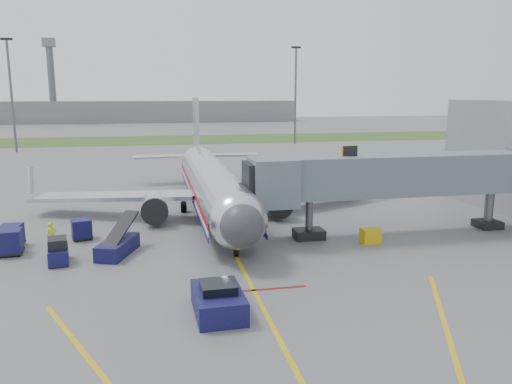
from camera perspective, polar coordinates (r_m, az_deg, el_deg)
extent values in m
plane|color=#565659|center=(31.52, -1.71, -8.47)|extent=(400.00, 400.00, 0.00)
cube|color=#2D4C1E|center=(119.83, -9.22, 5.93)|extent=(300.00, 25.00, 0.01)
cube|color=gold|center=(29.67, -1.03, -9.73)|extent=(0.25, 50.00, 0.01)
cube|color=maroon|center=(27.85, -0.26, -11.17)|extent=(6.00, 0.25, 0.01)
cube|color=gold|center=(21.61, 22.36, -19.03)|extent=(9.52, 20.04, 0.01)
cylinder|color=silver|center=(45.24, -5.02, 1.07)|extent=(3.80, 28.00, 3.80)
sphere|color=silver|center=(31.67, -2.05, -3.26)|extent=(3.80, 3.80, 3.80)
sphere|color=#38383D|center=(30.43, -1.64, -3.86)|extent=(2.74, 2.74, 2.74)
cube|color=black|center=(31.16, -1.94, -2.46)|extent=(2.20, 1.20, 0.55)
cone|color=silver|center=(61.48, -6.82, 3.69)|extent=(3.80, 5.00, 3.80)
cube|color=#B7BAC1|center=(60.60, -6.87, 7.39)|extent=(0.35, 4.20, 7.00)
cube|color=#B7BAC1|center=(45.25, -15.75, -0.47)|extent=(15.10, 8.59, 1.13)
cube|color=#B7BAC1|center=(47.12, 5.32, 0.35)|extent=(15.10, 8.59, 1.13)
cylinder|color=silver|center=(42.28, -11.53, -1.70)|extent=(2.10, 3.60, 2.10)
cylinder|color=silver|center=(43.51, 2.29, -1.11)|extent=(2.10, 3.60, 2.10)
cube|color=maroon|center=(45.56, -2.62, 0.72)|extent=(0.05, 28.00, 0.45)
cube|color=navy|center=(45.73, -2.61, -0.39)|extent=(0.05, 28.00, 0.35)
cylinder|color=black|center=(33.29, -2.31, -6.85)|extent=(0.28, 0.70, 0.70)
cylinder|color=black|center=(45.95, -8.27, -1.71)|extent=(0.50, 1.00, 1.00)
cylinder|color=black|center=(46.53, -1.86, -1.44)|extent=(0.50, 1.00, 1.00)
cube|color=slate|center=(39.19, 15.99, 1.94)|extent=(20.00, 3.00, 3.00)
cube|color=slate|center=(35.78, 1.91, 1.19)|extent=(3.20, 3.60, 3.40)
cube|color=black|center=(35.52, 0.03, 1.13)|extent=(1.60, 3.00, 2.80)
cube|color=gold|center=(37.27, 10.66, 4.52)|extent=(1.20, 0.15, 1.00)
cylinder|color=#595B60|center=(37.12, 6.10, -3.00)|extent=(0.56, 0.56, 3.10)
cube|color=black|center=(37.43, 6.06, -4.78)|extent=(2.20, 1.60, 0.70)
cylinder|color=#595B60|center=(43.99, 25.06, -1.77)|extent=(0.70, 0.70, 3.10)
cube|color=black|center=(44.26, 24.93, -3.35)|extent=(1.80, 1.80, 0.60)
cylinder|color=#595B60|center=(102.34, -26.14, 9.69)|extent=(0.44, 0.44, 20.00)
cube|color=black|center=(102.79, -26.64, 15.37)|extent=(2.00, 0.40, 0.40)
cylinder|color=#595B60|center=(108.51, 4.53, 10.79)|extent=(0.44, 0.44, 20.00)
cube|color=black|center=(108.94, 4.61, 16.16)|extent=(2.00, 0.40, 0.40)
cube|color=slate|center=(199.43, -13.22, 8.95)|extent=(120.00, 14.00, 8.00)
cylinder|color=#595B60|center=(197.40, -22.29, 11.31)|extent=(2.40, 2.40, 28.00)
cube|color=slate|center=(198.19, -22.61, 15.49)|extent=(4.00, 4.00, 3.00)
cube|color=#0C0E39|center=(25.02, -4.32, -12.43)|extent=(2.42, 3.86, 1.16)
cube|color=black|center=(24.73, -4.35, -10.87)|extent=(1.73, 1.73, 0.53)
cylinder|color=black|center=(23.73, -6.12, -14.25)|extent=(0.25, 0.85, 0.84)
cylinder|color=black|center=(24.00, -1.49, -13.88)|extent=(0.25, 0.85, 0.84)
cylinder|color=black|center=(26.22, -6.88, -11.72)|extent=(0.25, 0.85, 0.84)
cylinder|color=black|center=(26.47, -2.72, -11.42)|extent=(0.25, 0.85, 0.84)
cube|color=#0C0E39|center=(34.37, -21.65, -6.70)|extent=(1.55, 2.48, 0.93)
cube|color=black|center=(34.15, -21.75, -5.44)|extent=(1.33, 1.64, 0.65)
cylinder|color=black|center=(33.67, -22.43, -7.62)|extent=(0.27, 0.49, 0.46)
cylinder|color=black|center=(33.64, -20.84, -7.52)|extent=(0.27, 0.49, 0.46)
cylinder|color=black|center=(35.27, -22.36, -6.78)|extent=(0.27, 0.49, 0.46)
cylinder|color=black|center=(35.24, -20.85, -6.68)|extent=(0.27, 0.49, 0.46)
cube|color=#0C0E39|center=(39.20, -26.17, -4.38)|extent=(1.51, 1.51, 1.40)
cube|color=black|center=(39.38, -26.08, -5.36)|extent=(1.56, 1.56, 0.11)
cylinder|color=black|center=(39.08, -27.09, -5.63)|extent=(0.22, 0.27, 0.25)
cylinder|color=black|center=(38.72, -25.57, -5.64)|extent=(0.22, 0.27, 0.25)
cylinder|color=black|center=(40.06, -26.57, -5.19)|extent=(0.22, 0.27, 0.25)
cylinder|color=black|center=(39.71, -25.09, -5.20)|extent=(0.22, 0.27, 0.25)
cube|color=#0C0E39|center=(37.24, -26.36, -5.05)|extent=(1.66, 1.66, 1.53)
cube|color=black|center=(37.44, -26.26, -6.17)|extent=(1.71, 1.71, 0.12)
cylinder|color=black|center=(36.79, -25.49, -6.46)|extent=(0.24, 0.29, 0.28)
cylinder|color=black|center=(38.12, -26.99, -6.00)|extent=(0.24, 0.29, 0.28)
cylinder|color=black|center=(37.91, -25.23, -5.93)|extent=(0.24, 0.29, 0.28)
cube|color=#0C0E39|center=(39.09, -19.31, -3.94)|extent=(1.64, 1.64, 1.35)
cube|color=black|center=(39.27, -19.25, -4.89)|extent=(1.69, 1.69, 0.10)
cylinder|color=black|center=(38.73, -19.92, -5.21)|extent=(0.25, 0.28, 0.24)
cylinder|color=black|center=(38.83, -18.38, -5.06)|extent=(0.25, 0.28, 0.24)
cylinder|color=black|center=(39.73, -20.08, -4.81)|extent=(0.25, 0.28, 0.24)
cylinder|color=black|center=(39.83, -18.59, -4.67)|extent=(0.25, 0.28, 0.24)
cube|color=#0C0E39|center=(34.84, -15.52, -6.07)|extent=(2.84, 4.35, 1.01)
cube|color=black|center=(35.05, -15.25, -4.14)|extent=(2.47, 4.62, 1.59)
cylinder|color=black|center=(33.86, -17.36, -7.02)|extent=(0.44, 0.68, 0.63)
cylinder|color=black|center=(33.40, -15.60, -7.17)|extent=(0.44, 0.68, 0.63)
cylinder|color=black|center=(36.40, -15.42, -5.64)|extent=(0.44, 0.68, 0.63)
cylinder|color=black|center=(35.98, -13.76, -5.76)|extent=(0.44, 0.68, 0.63)
cube|color=gold|center=(36.99, 12.93, -4.90)|extent=(1.40, 0.99, 1.07)
cylinder|color=black|center=(36.90, 12.30, -5.56)|extent=(0.20, 0.28, 0.27)
cylinder|color=black|center=(37.31, 13.51, -5.43)|extent=(0.20, 0.28, 0.27)
imported|color=#BDE01A|center=(37.41, -22.32, -4.63)|extent=(0.80, 0.67, 1.89)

